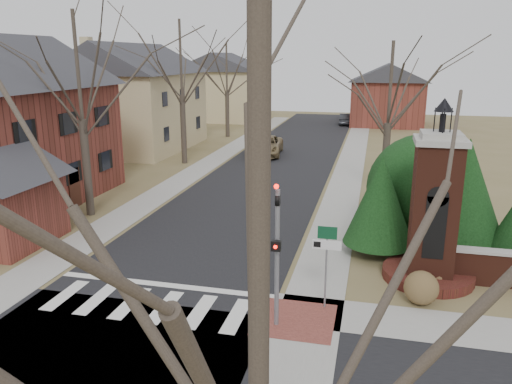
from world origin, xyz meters
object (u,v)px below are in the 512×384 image
(brick_gate_monument, at_px, (433,222))
(pickup_truck, at_px, (265,146))
(distant_car, at_px, (346,119))
(traffic_signal_pole, at_px, (277,244))
(sign_post, at_px, (326,251))

(brick_gate_monument, xyz_separation_m, pickup_truck, (-10.76, 21.50, -1.40))
(distant_car, bearing_deg, traffic_signal_pole, 89.42)
(traffic_signal_pole, distance_m, pickup_truck, 26.68)
(sign_post, relative_size, pickup_truck, 0.50)
(traffic_signal_pole, bearing_deg, pickup_truck, 103.15)
(traffic_signal_pole, height_order, sign_post, traffic_signal_pole)
(brick_gate_monument, bearing_deg, sign_post, -138.58)
(brick_gate_monument, xyz_separation_m, distant_car, (-5.60, 41.90, -1.51))
(traffic_signal_pole, bearing_deg, distant_car, 91.11)
(pickup_truck, height_order, distant_car, pickup_truck)
(traffic_signal_pole, xyz_separation_m, brick_gate_monument, (4.70, 4.42, -0.42))
(sign_post, bearing_deg, traffic_signal_pole, -132.43)
(traffic_signal_pole, distance_m, brick_gate_monument, 6.47)
(sign_post, bearing_deg, brick_gate_monument, 41.42)
(traffic_signal_pole, relative_size, brick_gate_monument, 0.69)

